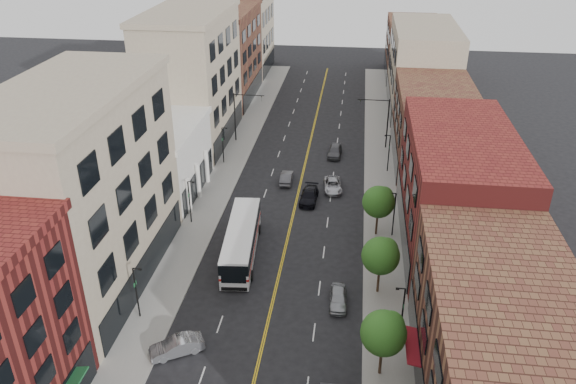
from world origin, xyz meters
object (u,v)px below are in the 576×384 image
at_px(car_angle_b, 177,346).
at_px(car_lane_c, 335,151).
at_px(car_lane_behind, 286,178).
at_px(car_lane_b, 333,185).
at_px(city_bus, 241,239).
at_px(car_lane_a, 309,196).
at_px(car_parked_far, 338,298).

bearing_deg(car_angle_b, car_lane_c, 135.60).
xyz_separation_m(car_lane_behind, car_lane_b, (5.92, -1.32, -0.03)).
bearing_deg(city_bus, car_lane_c, 67.97).
height_order(city_bus, car_lane_b, city_bus).
distance_m(car_angle_b, car_lane_behind, 31.43).
height_order(car_lane_behind, car_lane_a, car_lane_a).
bearing_deg(car_angle_b, city_bus, 140.70).
distance_m(car_lane_b, car_lane_c, 10.38).
bearing_deg(car_lane_c, city_bus, -104.07).
distance_m(car_parked_far, car_lane_c, 32.50).
bearing_deg(car_lane_b, car_lane_a, -134.46).
height_order(car_lane_behind, car_lane_c, car_lane_c).
relative_size(car_angle_b, car_parked_far, 1.08).
height_order(car_angle_b, car_lane_a, car_angle_b).
xyz_separation_m(city_bus, car_lane_a, (5.68, 12.17, -1.17)).
bearing_deg(city_bus, car_parked_far, -38.14).
bearing_deg(car_lane_a, car_lane_behind, 128.31).
bearing_deg(car_lane_c, car_angle_b, -101.36).
height_order(car_parked_far, car_lane_b, car_parked_far).
xyz_separation_m(car_angle_b, car_lane_a, (8.05, 26.41, -0.01)).
relative_size(car_lane_behind, car_lane_c, 0.91).
bearing_deg(car_angle_b, car_lane_a, 133.20).
distance_m(city_bus, car_lane_c, 27.11).
bearing_deg(car_lane_b, car_lane_c, 85.18).
distance_m(city_bus, car_angle_b, 14.49).
height_order(city_bus, car_parked_far, city_bus).
bearing_deg(car_lane_c, car_lane_behind, -118.85).
xyz_separation_m(car_angle_b, car_lane_behind, (4.75, 31.07, -0.03)).
bearing_deg(car_parked_far, car_lane_a, 100.03).
relative_size(car_angle_b, car_lane_behind, 1.05).
distance_m(city_bus, car_lane_a, 13.48).
relative_size(car_angle_b, car_lane_c, 0.95).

